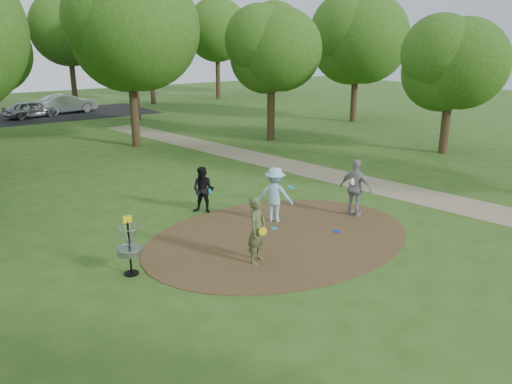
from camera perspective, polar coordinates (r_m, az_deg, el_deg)
ground at (r=14.78m, az=2.77°, el=-5.18°), size 100.00×100.00×0.00m
dirt_clearing at (r=14.78m, az=2.77°, el=-5.14°), size 8.40×8.40×0.02m
footpath at (r=20.49m, az=13.45°, el=0.74°), size 7.55×39.89×0.01m
parking_lot at (r=42.34m, az=-21.63°, el=8.24°), size 14.00×8.00×0.01m
player_observer_with_disc at (r=12.84m, az=0.12°, el=-4.36°), size 0.78×0.69×1.79m
player_throwing_with_disc at (r=15.75m, az=2.17°, el=-0.33°), size 1.41×1.30×1.77m
player_walking_with_disc at (r=16.68m, az=-6.03°, el=0.22°), size 0.95×0.97×1.58m
player_waiting_with_disc at (r=16.56m, az=11.33°, el=0.44°), size 0.74×1.20×1.90m
disc_ground_cyan at (r=15.35m, az=2.10°, el=-4.20°), size 0.22×0.22×0.02m
disc_ground_blue at (r=15.33m, az=9.19°, el=-4.44°), size 0.22×0.22×0.02m
car_left at (r=41.21m, az=-24.43°, el=8.61°), size 4.02×2.40×1.28m
car_right at (r=42.84m, az=-20.81°, el=9.42°), size 4.72×2.30×1.49m
disc_golf_basket at (r=12.57m, az=-14.31°, el=-5.50°), size 0.63×0.63×1.54m
tree_ring at (r=21.89m, az=-9.89°, el=16.09°), size 37.76×45.29×9.12m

